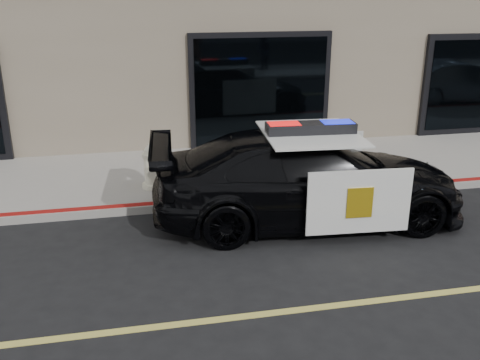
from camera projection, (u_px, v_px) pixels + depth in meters
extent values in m
plane|color=black|center=(453.00, 292.00, 7.19)|extent=(120.00, 120.00, 0.00)
cube|color=gray|center=(321.00, 166.00, 12.00)|extent=(60.00, 3.50, 0.15)
imported|color=black|center=(308.00, 178.00, 9.17)|extent=(2.90, 5.64, 1.55)
cube|color=white|center=(359.00, 202.00, 8.21)|extent=(1.65, 0.15, 1.03)
cube|color=white|center=(320.00, 159.00, 10.28)|extent=(1.65, 0.15, 1.03)
cube|color=white|center=(310.00, 133.00, 8.90)|extent=(1.67, 1.96, 0.03)
cube|color=gold|center=(360.00, 203.00, 8.18)|extent=(0.41, 0.04, 0.49)
cube|color=black|center=(311.00, 128.00, 8.87)|extent=(1.51, 0.49, 0.18)
cube|color=red|center=(284.00, 128.00, 8.81)|extent=(0.54, 0.37, 0.17)
cube|color=#0C19CC|center=(337.00, 126.00, 8.92)|extent=(0.54, 0.37, 0.17)
cylinder|color=white|center=(153.00, 185.00, 10.48)|extent=(0.40, 0.40, 0.09)
cylinder|color=white|center=(152.00, 170.00, 10.37)|extent=(0.29, 0.29, 0.56)
cylinder|color=white|center=(151.00, 155.00, 10.27)|extent=(0.35, 0.35, 0.07)
sphere|color=white|center=(151.00, 151.00, 10.24)|extent=(0.26, 0.26, 0.26)
cylinder|color=white|center=(150.00, 146.00, 10.21)|extent=(0.08, 0.08, 0.08)
cylinder|color=white|center=(151.00, 163.00, 10.52)|extent=(0.15, 0.13, 0.15)
cylinder|color=white|center=(152.00, 169.00, 10.17)|extent=(0.15, 0.13, 0.15)
cylinder|color=white|center=(152.00, 173.00, 10.16)|extent=(0.19, 0.16, 0.19)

